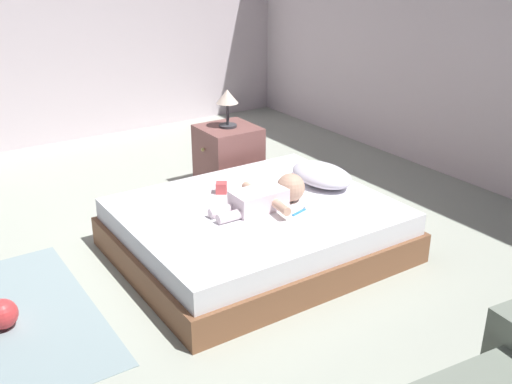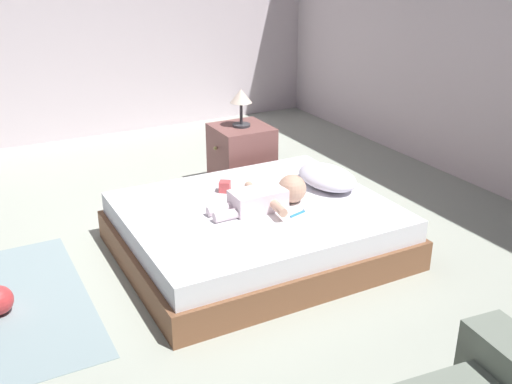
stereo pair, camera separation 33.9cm
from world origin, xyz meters
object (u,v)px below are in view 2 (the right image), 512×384
object	(u,v)px
nightstand	(242,157)
toy_block	(225,187)
pillow	(327,177)
toothbrush	(299,213)
bed	(256,230)
lamp	(241,99)
baby	(269,197)

from	to	relation	value
nightstand	toy_block	bearing A→B (deg)	-33.96
pillow	nightstand	world-z (taller)	nightstand
pillow	toothbrush	size ratio (longest dim) A/B	3.67
bed	toy_block	world-z (taller)	toy_block
pillow	toothbrush	distance (m)	0.53
nightstand	lamp	size ratio (longest dim) A/B	1.75
toy_block	baby	bearing A→B (deg)	20.75
toothbrush	toy_block	bearing A→B (deg)	-155.31
nightstand	lamp	bearing A→B (deg)	90.00
pillow	baby	world-z (taller)	baby
toy_block	pillow	bearing A→B (deg)	70.36
bed	baby	distance (m)	0.26
lamp	pillow	bearing A→B (deg)	9.68
toothbrush	lamp	distance (m)	1.40
toothbrush	baby	bearing A→B (deg)	-148.25
baby	lamp	bearing A→B (deg)	161.78
toothbrush	toy_block	size ratio (longest dim) A/B	1.36
lamp	toy_block	xyz separation A→B (m)	(0.76, -0.51, -0.38)
bed	pillow	distance (m)	0.66
pillow	toy_block	distance (m)	0.72
bed	toothbrush	world-z (taller)	toothbrush
lamp	toothbrush	bearing A→B (deg)	-10.99
pillow	lamp	xyz separation A→B (m)	(-1.00, -0.17, 0.36)
pillow	baby	size ratio (longest dim) A/B	0.76
baby	toy_block	size ratio (longest dim) A/B	6.55
bed	lamp	world-z (taller)	lamp
bed	toothbrush	size ratio (longest dim) A/B	12.34
baby	toy_block	bearing A→B (deg)	-159.25
toy_block	nightstand	bearing A→B (deg)	146.04
nightstand	baby	bearing A→B (deg)	-18.22
baby	lamp	distance (m)	1.24
baby	nightstand	bearing A→B (deg)	161.78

